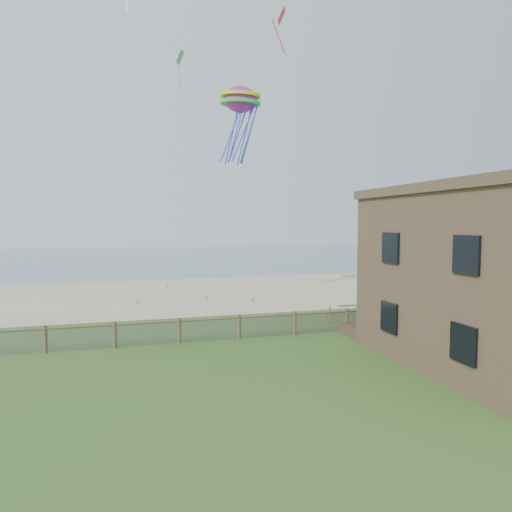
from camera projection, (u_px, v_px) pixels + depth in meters
name	position (u px, v px, depth m)	size (l,w,h in m)	color
ground	(276.00, 377.00, 17.30)	(160.00, 160.00, 0.00)	#355E20
sand_beach	(194.00, 293.00, 38.41)	(72.00, 20.00, 0.02)	tan
ocean	(158.00, 257.00, 80.61)	(160.00, 68.00, 0.02)	slate
chainlink_fence	(239.00, 328.00, 23.02)	(36.20, 0.20, 1.25)	brown
motel_deck	(467.00, 323.00, 25.64)	(15.00, 2.00, 0.50)	brown
picnic_table	(412.00, 333.00, 22.51)	(1.96, 1.48, 0.83)	brown
octopus_kite	(240.00, 122.00, 32.08)	(2.90, 2.05, 5.98)	#F72733
kite_red	(281.00, 27.00, 29.46)	(0.95, 0.70, 2.34)	red
kite_green	(180.00, 67.00, 37.26)	(1.07, 0.70, 2.61)	#30B45F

